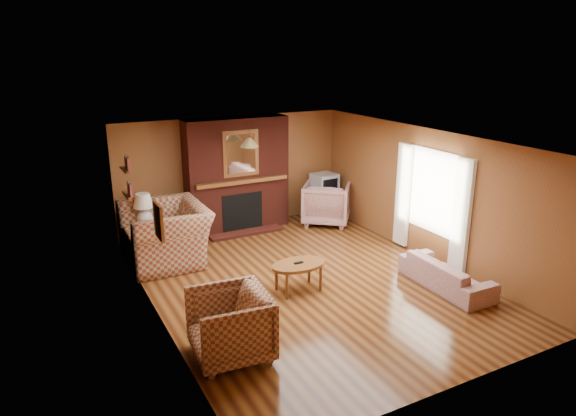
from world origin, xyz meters
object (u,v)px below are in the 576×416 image
tv_stand (324,205)px  plaid_armchair (230,325)px  crt_tv (324,184)px  coffee_table (299,267)px  floral_armchair (327,203)px  plaid_loveseat (165,234)px  floral_sofa (446,274)px  table_lamp (144,208)px  fireplace (237,176)px  side_table (146,240)px

tv_stand → plaid_armchair: bearing=-138.1°
tv_stand → crt_tv: crt_tv is taller
crt_tv → coffee_table: bearing=-127.7°
floral_armchair → crt_tv: (0.16, 0.37, 0.34)m
plaid_armchair → floral_armchair: bearing=140.7°
tv_stand → plaid_loveseat: bearing=-172.7°
floral_sofa → table_lamp: 5.50m
floral_armchair → coffee_table: bearing=89.7°
floral_sofa → coffee_table: 2.42m
fireplace → table_lamp: 2.18m
side_table → crt_tv: crt_tv is taller
plaid_loveseat → plaid_armchair: plaid_loveseat is taller
plaid_loveseat → crt_tv: size_ratio=2.94×
plaid_armchair → side_table: (-0.15, 3.91, -0.15)m
side_table → tv_stand: bearing=4.8°
coffee_table → floral_sofa: bearing=-25.1°
floral_armchair → side_table: floral_armchair is taller
coffee_table → side_table: (-1.81, 2.68, -0.13)m
side_table → plaid_armchair: bearing=-87.8°
crt_tv → plaid_loveseat: bearing=-168.0°
fireplace → floral_armchair: bearing=-16.5°
plaid_loveseat → crt_tv: (3.90, 0.83, 0.27)m
fireplace → side_table: size_ratio=4.16×
plaid_loveseat → floral_armchair: plaid_loveseat is taller
plaid_armchair → tv_stand: plaid_armchair is taller
floral_sofa → coffee_table: coffee_table is taller
fireplace → tv_stand: size_ratio=4.26×
floral_armchair → table_lamp: bearing=38.6°
crt_tv → side_table: bearing=-175.3°
fireplace → floral_sofa: (1.90, -4.24, -0.94)m
coffee_table → plaid_armchair: bearing=-143.6°
coffee_table → crt_tv: bearing=52.3°
coffee_table → table_lamp: (-1.81, 2.68, 0.51)m
plaid_loveseat → tv_stand: size_ratio=2.88×
plaid_loveseat → side_table: bearing=-152.2°
fireplace → side_table: bearing=-165.7°
floral_sofa → floral_armchair: 3.69m
fireplace → tv_stand: fireplace is taller
floral_armchair → tv_stand: (0.16, 0.38, -0.18)m
crt_tv → tv_stand: bearing=90.0°
plaid_armchair → plaid_loveseat: bearing=-176.3°
floral_armchair → tv_stand: floral_armchair is taller
plaid_loveseat → tv_stand: plaid_loveseat is taller
coffee_table → crt_tv: 3.85m
floral_armchair → side_table: (-3.99, 0.03, -0.17)m
plaid_armchair → floral_sofa: plaid_armchair is taller
side_table → crt_tv: (4.15, 0.34, 0.51)m
floral_sofa → floral_armchair: size_ratio=1.63×
floral_sofa → coffee_table: bearing=66.2°
tv_stand → floral_sofa: bearing=-97.0°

